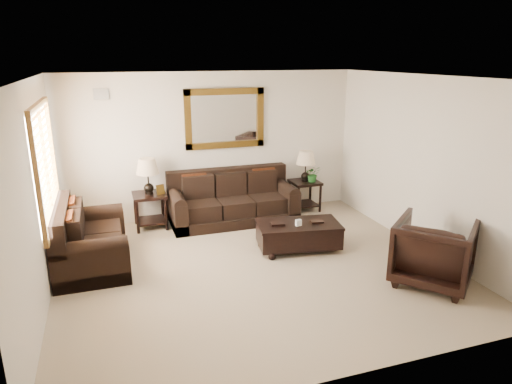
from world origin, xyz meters
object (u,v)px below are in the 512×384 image
object	(u,v)px
coffee_table	(298,233)
armchair	(434,249)
end_table_right	(305,172)
end_table_left	(149,183)
sofa	(232,203)
loveseat	(87,243)

from	to	relation	value
coffee_table	armchair	distance (m)	2.05
end_table_right	armchair	distance (m)	3.39
coffee_table	end_table_left	bearing A→B (deg)	150.28
end_table_right	sofa	bearing A→B (deg)	-174.74
end_table_left	armchair	world-z (taller)	end_table_left
end_table_left	end_table_right	xyz separation A→B (m)	(3.02, 0.02, -0.05)
end_table_left	coffee_table	world-z (taller)	end_table_left
armchair	sofa	bearing A→B (deg)	-10.06
end_table_right	coffee_table	world-z (taller)	end_table_right
coffee_table	end_table_right	bearing A→B (deg)	72.43
sofa	end_table_right	xyz separation A→B (m)	(1.54, 0.14, 0.44)
end_table_left	end_table_right	world-z (taller)	end_table_left
sofa	coffee_table	distance (m)	1.73
armchair	loveseat	bearing A→B (deg)	24.46
loveseat	sofa	bearing A→B (deg)	-65.30
loveseat	end_table_left	distance (m)	1.72
loveseat	end_table_right	distance (m)	4.28
armchair	coffee_table	bearing A→B (deg)	-2.42
loveseat	armchair	world-z (taller)	armchair
end_table_left	armchair	size ratio (longest dim) A/B	1.28
end_table_right	coffee_table	distance (m)	2.03
sofa	armchair	size ratio (longest dim) A/B	2.32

